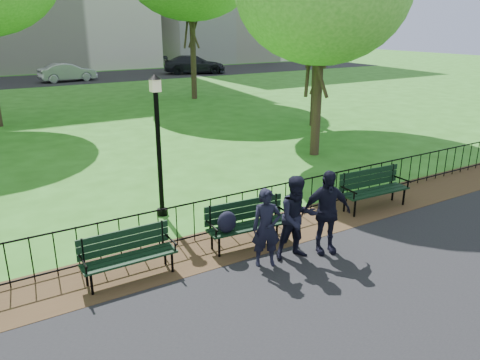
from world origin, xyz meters
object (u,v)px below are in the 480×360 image
park_bench_left_a (127,250)px  person_right (326,212)px  person_mid (297,218)px  lamppost (158,142)px  park_bench_main (239,220)px  person_left (266,228)px  sedan_silver (67,72)px  park_bench_right_a (373,185)px  sedan_dark (194,65)px

park_bench_left_a → person_right: 3.90m
person_mid → lamppost: bearing=124.3°
park_bench_main → person_left: bearing=-81.3°
sedan_silver → park_bench_main: bearing=168.7°
lamppost → person_mid: 3.84m
park_bench_right_a → person_mid: bearing=-157.8°
lamppost → person_right: size_ratio=1.95×
park_bench_left_a → person_mid: (3.07, -1.01, 0.30)m
park_bench_main → person_right: size_ratio=1.06×
park_bench_main → park_bench_left_a: bearing=-176.6°
person_left → person_mid: (0.67, -0.07, 0.08)m
person_left → person_mid: size_ratio=0.91×
lamppost → person_left: 3.60m
park_bench_left_a → person_left: size_ratio=1.12×
person_mid → person_right: (0.65, -0.10, 0.02)m
park_bench_main → lamppost: (-0.67, 2.47, 1.20)m
lamppost → person_right: bearing=-59.8°
park_bench_main → sedan_silver: (3.52, 31.78, 0.09)m
person_left → sedan_dark: 35.96m
lamppost → sedan_silver: size_ratio=0.78×
park_bench_main → person_mid: person_mid is taller
person_right → person_mid: bearing=-168.4°
sedan_silver → person_right: bearing=171.3°
park_bench_left_a → park_bench_right_a: bearing=1.2°
park_bench_left_a → park_bench_right_a: size_ratio=0.90×
park_bench_right_a → person_left: person_left is taller
sedan_dark → lamppost: bearing=173.8°
person_right → sedan_silver: 32.91m
sedan_dark → park_bench_right_a: bearing=-177.2°
person_left → person_right: 1.34m
park_bench_right_a → person_mid: (-3.28, -1.13, 0.25)m
park_bench_right_a → sedan_dark: size_ratio=0.34×
park_bench_left_a → lamppost: size_ratio=0.51×
park_bench_left_a → park_bench_right_a: (6.35, 0.11, 0.05)m
park_bench_left_a → person_left: 2.59m
park_bench_right_a → person_left: bearing=-161.9°
person_left → person_right: size_ratio=0.89×
person_mid → park_bench_main: bearing=139.4°
lamppost → person_left: bearing=-77.7°
person_mid → sedan_dark: 35.75m
person_left → person_right: (1.32, -0.17, 0.10)m
park_bench_left_a → person_mid: bearing=-18.1°
park_bench_left_a → sedan_silver: bearing=79.7°
park_bench_main → person_mid: (0.74, -0.96, 0.23)m
park_bench_main → sedan_dark: sedan_dark is taller
sedan_silver → sedan_dark: sedan_dark is taller
person_mid → sedan_silver: (2.79, 32.75, -0.13)m
park_bench_right_a → sedan_dark: sedan_dark is taller
person_left → sedan_dark: bearing=89.3°
park_bench_main → person_right: person_right is taller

